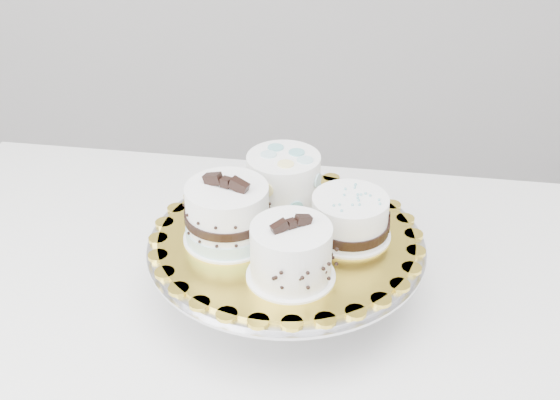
{
  "coord_description": "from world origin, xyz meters",
  "views": [
    {
      "loc": [
        0.02,
        -0.53,
        1.4
      ],
      "look_at": [
        0.05,
        0.26,
        0.91
      ],
      "focal_mm": 45.0,
      "sensor_mm": 36.0,
      "label": 1
    }
  ],
  "objects_px": {
    "cake_stand": "(286,257)",
    "cake_swirl": "(291,254)",
    "cake_board": "(286,237)",
    "table": "(292,354)",
    "cake_ribbon": "(350,218)",
    "cake_dots": "(284,180)",
    "cake_banded": "(228,215)"
  },
  "relations": [
    {
      "from": "cake_stand",
      "to": "cake_swirl",
      "type": "relative_size",
      "value": 2.83
    },
    {
      "from": "cake_board",
      "to": "cake_swirl",
      "type": "height_order",
      "value": "cake_swirl"
    },
    {
      "from": "table",
      "to": "cake_ribbon",
      "type": "relative_size",
      "value": 11.93
    },
    {
      "from": "cake_swirl",
      "to": "cake_dots",
      "type": "bearing_deg",
      "value": 65.18
    },
    {
      "from": "cake_ribbon",
      "to": "cake_stand",
      "type": "bearing_deg",
      "value": -170.62
    },
    {
      "from": "cake_swirl",
      "to": "table",
      "type": "bearing_deg",
      "value": 58.34
    },
    {
      "from": "table",
      "to": "cake_board",
      "type": "bearing_deg",
      "value": 108.59
    },
    {
      "from": "cake_dots",
      "to": "cake_ribbon",
      "type": "height_order",
      "value": "cake_dots"
    },
    {
      "from": "cake_board",
      "to": "cake_banded",
      "type": "bearing_deg",
      "value": -177.4
    },
    {
      "from": "cake_swirl",
      "to": "cake_ribbon",
      "type": "height_order",
      "value": "cake_swirl"
    },
    {
      "from": "table",
      "to": "cake_banded",
      "type": "bearing_deg",
      "value": 164.01
    },
    {
      "from": "cake_banded",
      "to": "cake_swirl",
      "type": "bearing_deg",
      "value": -18.87
    },
    {
      "from": "cake_swirl",
      "to": "cake_dots",
      "type": "height_order",
      "value": "cake_swirl"
    },
    {
      "from": "cake_board",
      "to": "cake_banded",
      "type": "distance_m",
      "value": 0.09
    },
    {
      "from": "table",
      "to": "cake_ribbon",
      "type": "distance_m",
      "value": 0.22
    },
    {
      "from": "table",
      "to": "cake_board",
      "type": "height_order",
      "value": "cake_board"
    },
    {
      "from": "cake_swirl",
      "to": "cake_dots",
      "type": "distance_m",
      "value": 0.17
    },
    {
      "from": "cake_swirl",
      "to": "cake_dots",
      "type": "relative_size",
      "value": 1.05
    },
    {
      "from": "cake_banded",
      "to": "cake_board",
      "type": "bearing_deg",
      "value": 30.61
    },
    {
      "from": "cake_banded",
      "to": "cake_dots",
      "type": "xyz_separation_m",
      "value": [
        0.08,
        0.09,
        0.0
      ]
    },
    {
      "from": "cake_swirl",
      "to": "cake_banded",
      "type": "xyz_separation_m",
      "value": [
        -0.08,
        0.09,
        0.0
      ]
    },
    {
      "from": "table",
      "to": "cake_stand",
      "type": "xyz_separation_m",
      "value": [
        -0.01,
        0.05,
        0.14
      ]
    },
    {
      "from": "table",
      "to": "cake_board",
      "type": "distance_m",
      "value": 0.18
    },
    {
      "from": "cake_board",
      "to": "cake_ribbon",
      "type": "xyz_separation_m",
      "value": [
        0.09,
        -0.0,
        0.03
      ]
    },
    {
      "from": "cake_stand",
      "to": "cake_swirl",
      "type": "xyz_separation_m",
      "value": [
        0.0,
        -0.09,
        0.07
      ]
    },
    {
      "from": "cake_swirl",
      "to": "cake_ribbon",
      "type": "distance_m",
      "value": 0.12
    },
    {
      "from": "cake_banded",
      "to": "cake_dots",
      "type": "bearing_deg",
      "value": 76.49
    },
    {
      "from": "cake_stand",
      "to": "cake_ribbon",
      "type": "relative_size",
      "value": 3.11
    },
    {
      "from": "cake_swirl",
      "to": "cake_banded",
      "type": "relative_size",
      "value": 0.9
    },
    {
      "from": "cake_board",
      "to": "cake_ribbon",
      "type": "height_order",
      "value": "cake_ribbon"
    },
    {
      "from": "cake_stand",
      "to": "cake_board",
      "type": "xyz_separation_m",
      "value": [
        0.0,
        0.0,
        0.03
      ]
    },
    {
      "from": "cake_stand",
      "to": "cake_board",
      "type": "bearing_deg",
      "value": 0.0
    }
  ]
}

